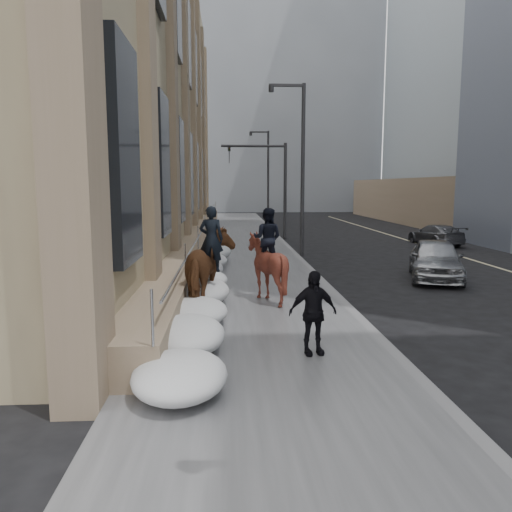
{
  "coord_description": "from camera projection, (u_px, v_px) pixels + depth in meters",
  "views": [
    {
      "loc": [
        -0.63,
        -9.5,
        3.35
      ],
      "look_at": [
        0.03,
        2.21,
        1.7
      ],
      "focal_mm": 35.0,
      "sensor_mm": 36.0,
      "label": 1
    }
  ],
  "objects": [
    {
      "name": "mounted_horse_left",
      "position": [
        210.0,
        268.0,
        12.97
      ],
      "size": [
        1.37,
        2.61,
        2.72
      ],
      "rotation": [
        0.0,
        0.0,
        3.05
      ],
      "color": "#462815",
      "rests_on": "sidewalk"
    },
    {
      "name": "sidewalk",
      "position": [
        244.0,
        270.0,
        19.77
      ],
      "size": [
        5.0,
        80.0,
        0.12
      ],
      "primitive_type": "cube",
      "color": "#4C4C4F",
      "rests_on": "ground"
    },
    {
      "name": "curb",
      "position": [
        309.0,
        269.0,
        19.92
      ],
      "size": [
        0.24,
        80.0,
        0.12
      ],
      "primitive_type": "cube",
      "color": "slate",
      "rests_on": "ground"
    },
    {
      "name": "pedestrian",
      "position": [
        313.0,
        313.0,
        9.57
      ],
      "size": [
        1.02,
        0.56,
        1.64
      ],
      "primitive_type": "imported",
      "rotation": [
        0.0,
        0.0,
        0.18
      ],
      "color": "black",
      "rests_on": "sidewalk"
    },
    {
      "name": "lane_line",
      "position": [
        501.0,
        268.0,
        20.37
      ],
      "size": [
        0.15,
        70.0,
        0.01
      ],
      "primitive_type": "cube",
      "color": "#BFB78C",
      "rests_on": "ground"
    },
    {
      "name": "bg_building_far",
      "position": [
        193.0,
        144.0,
        79.34
      ],
      "size": [
        24.0,
        12.0,
        20.0
      ],
      "primitive_type": "cube",
      "color": "gray",
      "rests_on": "ground"
    },
    {
      "name": "car_grey",
      "position": [
        435.0,
        235.0,
        28.52
      ],
      "size": [
        2.28,
        4.23,
        1.16
      ],
      "primitive_type": "imported",
      "rotation": [
        0.0,
        0.0,
        3.31
      ],
      "color": "#54555B",
      "rests_on": "ground"
    },
    {
      "name": "streetlight_far",
      "position": [
        266.0,
        171.0,
        43.02
      ],
      "size": [
        1.71,
        0.24,
        8.0
      ],
      "color": "#2D2D30",
      "rests_on": "ground"
    },
    {
      "name": "limestone_building",
      "position": [
        144.0,
        86.0,
        28.09
      ],
      "size": [
        6.1,
        44.0,
        18.0
      ],
      "color": "#887859",
      "rests_on": "ground"
    },
    {
      "name": "bg_building_mid",
      "position": [
        261.0,
        106.0,
        67.48
      ],
      "size": [
        30.0,
        12.0,
        28.0
      ],
      "primitive_type": "cube",
      "color": "slate",
      "rests_on": "ground"
    },
    {
      "name": "streetlight_mid",
      "position": [
        299.0,
        159.0,
        23.25
      ],
      "size": [
        1.71,
        0.24,
        8.0
      ],
      "color": "#2D2D30",
      "rests_on": "ground"
    },
    {
      "name": "snow_bank",
      "position": [
        206.0,
        267.0,
        17.76
      ],
      "size": [
        1.7,
        18.1,
        0.76
      ],
      "color": "silver",
      "rests_on": "sidewalk"
    },
    {
      "name": "ground",
      "position": [
        261.0,
        356.0,
        9.89
      ],
      "size": [
        140.0,
        140.0,
        0.0
      ],
      "primitive_type": "plane",
      "color": "black",
      "rests_on": "ground"
    },
    {
      "name": "car_silver",
      "position": [
        436.0,
        259.0,
        17.98
      ],
      "size": [
        3.02,
        4.65,
        1.47
      ],
      "primitive_type": "imported",
      "rotation": [
        0.0,
        0.0,
        -0.32
      ],
      "color": "#95989C",
      "rests_on": "ground"
    },
    {
      "name": "mounted_horse_right",
      "position": [
        267.0,
        263.0,
        14.1
      ],
      "size": [
        2.0,
        2.12,
        2.62
      ],
      "rotation": [
        0.0,
        0.0,
        2.82
      ],
      "color": "#4C1F15",
      "rests_on": "sidewalk"
    },
    {
      "name": "traffic_signal",
      "position": [
        271.0,
        175.0,
        31.2
      ],
      "size": [
        4.1,
        0.22,
        6.0
      ],
      "color": "#2D2D30",
      "rests_on": "ground"
    }
  ]
}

